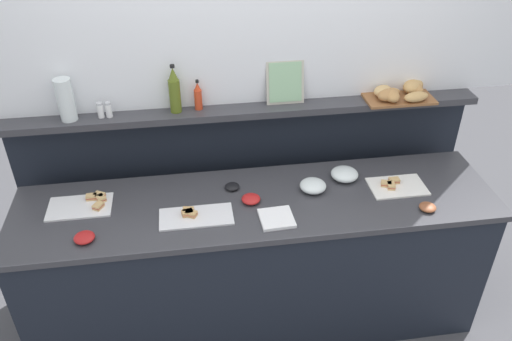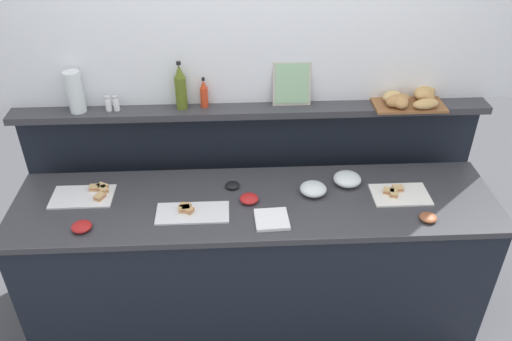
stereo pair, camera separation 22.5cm
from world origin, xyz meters
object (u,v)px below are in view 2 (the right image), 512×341
at_px(napkin_stack, 272,219).
at_px(water_carafe, 75,92).
at_px(glass_bowl_large, 313,189).
at_px(pepper_shaker, 116,103).
at_px(sandwich_platter_rear, 87,195).
at_px(condiment_bowl_cream, 82,227).
at_px(glass_bowl_medium, 347,179).
at_px(condiment_bowl_red, 428,217).
at_px(framed_picture, 292,83).
at_px(condiment_bowl_teal, 249,198).
at_px(sandwich_platter_side, 191,212).
at_px(hot_sauce_bottle, 204,94).
at_px(olive_oil_bottle, 181,88).
at_px(bread_basket, 412,98).
at_px(sandwich_platter_front, 399,194).
at_px(salt_shaker, 108,104).
at_px(condiment_bowl_dark, 233,185).

distance_m(napkin_stack, water_carafe, 1.28).
relative_size(glass_bowl_large, pepper_shaker, 1.69).
xyz_separation_m(sandwich_platter_rear, water_carafe, (-0.06, 0.34, 0.45)).
xyz_separation_m(sandwich_platter_rear, napkin_stack, (0.99, -0.26, -0.00)).
relative_size(condiment_bowl_cream, napkin_stack, 0.60).
height_order(glass_bowl_medium, condiment_bowl_red, glass_bowl_medium).
bearing_deg(condiment_bowl_red, water_carafe, 161.21).
bearing_deg(water_carafe, framed_picture, 1.84).
distance_m(glass_bowl_medium, pepper_shaker, 1.36).
distance_m(sandwich_platter_rear, pepper_shaker, 0.53).
bearing_deg(framed_picture, condiment_bowl_teal, -119.77).
bearing_deg(condiment_bowl_red, glass_bowl_large, 155.06).
bearing_deg(sandwich_platter_side, napkin_stack, -11.12).
relative_size(napkin_stack, hot_sauce_bottle, 0.97).
bearing_deg(olive_oil_bottle, condiment_bowl_red, -26.76).
bearing_deg(pepper_shaker, sandwich_platter_side, -50.82).
bearing_deg(bread_basket, sandwich_platter_front, -107.87).
height_order(salt_shaker, water_carafe, water_carafe).
bearing_deg(glass_bowl_medium, salt_shaker, 167.77).
distance_m(condiment_bowl_teal, olive_oil_bottle, 0.72).
distance_m(condiment_bowl_red, water_carafe, 2.00).
bearing_deg(sandwich_platter_rear, condiment_bowl_teal, -5.43).
xyz_separation_m(hot_sauce_bottle, framed_picture, (0.50, 0.02, 0.05)).
xyz_separation_m(glass_bowl_medium, olive_oil_bottle, (-0.91, 0.30, 0.44)).
height_order(glass_bowl_large, condiment_bowl_dark, glass_bowl_large).
bearing_deg(bread_basket, condiment_bowl_teal, -156.38).
bearing_deg(napkin_stack, bread_basket, 35.07).
height_order(sandwich_platter_side, glass_bowl_large, glass_bowl_large).
distance_m(glass_bowl_large, olive_oil_bottle, 0.92).
distance_m(condiment_bowl_cream, pepper_shaker, 0.73).
distance_m(sandwich_platter_front, condiment_bowl_teal, 0.82).
xyz_separation_m(salt_shaker, water_carafe, (-0.17, 0.00, 0.07)).
relative_size(pepper_shaker, bread_basket, 0.21).
bearing_deg(glass_bowl_large, pepper_shaker, 161.06).
relative_size(napkin_stack, olive_oil_bottle, 0.62).
bearing_deg(sandwich_platter_front, salt_shaker, 165.46).
height_order(pepper_shaker, water_carafe, water_carafe).
bearing_deg(condiment_bowl_teal, condiment_bowl_dark, 124.06).
xyz_separation_m(glass_bowl_large, condiment_bowl_red, (0.55, -0.26, -0.01)).
bearing_deg(glass_bowl_large, bread_basket, 31.40).
xyz_separation_m(condiment_bowl_teal, condiment_bowl_red, (0.91, -0.21, -0.00)).
bearing_deg(salt_shaker, condiment_bowl_dark, -23.18).
xyz_separation_m(glass_bowl_large, water_carafe, (-1.29, 0.37, 0.44)).
height_order(olive_oil_bottle, bread_basket, olive_oil_bottle).
relative_size(sandwich_platter_rear, salt_shaker, 3.81).
bearing_deg(olive_oil_bottle, sandwich_platter_rear, -146.10).
relative_size(salt_shaker, bread_basket, 0.21).
distance_m(glass_bowl_large, framed_picture, 0.61).
bearing_deg(water_carafe, sandwich_platter_front, -13.19).
height_order(glass_bowl_large, olive_oil_bottle, olive_oil_bottle).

